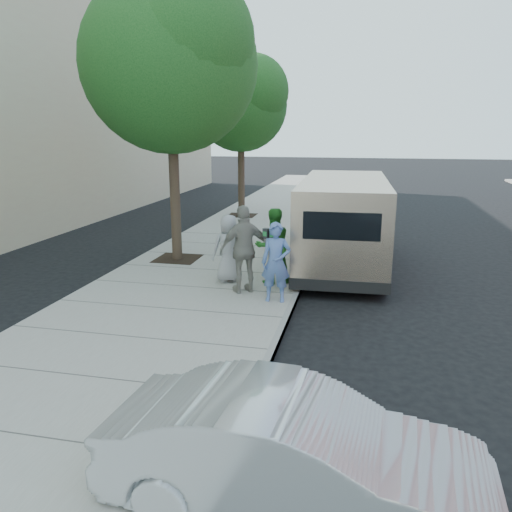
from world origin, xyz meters
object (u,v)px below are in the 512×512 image
person_striped_polo (245,249)px  tree_near (171,57)px  tree_far (242,100)px  van (343,221)px  person_officer (276,262)px  person_green_shirt (273,246)px  person_gray_shirt (229,248)px  parking_meter (269,247)px  sedan (295,456)px

person_striped_polo → tree_near: bearing=-78.2°
tree_far → van: bearing=-56.3°
person_officer → person_striped_polo: 0.93m
person_green_shirt → person_gray_shirt: 1.06m
tree_far → person_officer: (3.33, -10.56, -3.88)m
person_gray_shirt → person_striped_polo: (0.56, -0.72, 0.17)m
person_officer → parking_meter: bearing=112.5°
tree_near → van: (4.55, 0.78, -4.26)m
tree_near → person_striped_polo: 5.67m
sedan → person_gray_shirt: size_ratio=2.35×
tree_far → person_officer: 11.73m
person_green_shirt → sedan: bearing=72.6°
tree_far → person_green_shirt: tree_far is taller
person_green_shirt → person_striped_polo: person_striped_polo is taller
parking_meter → person_striped_polo: bearing=-155.8°
sedan → person_gray_shirt: bearing=24.5°
tree_far → person_striped_polo: bearing=-75.9°
person_officer → tree_near: bearing=135.0°
tree_near → person_officer: (3.33, -2.96, -4.54)m
sedan → person_green_shirt: 7.28m
tree_near → person_green_shirt: bearing=-28.8°
tree_near → tree_far: (-0.00, 7.60, -0.66)m
tree_far → sedan: 17.52m
person_officer → person_striped_polo: person_striped_polo is taller
person_green_shirt → parking_meter: bearing=65.3°
tree_far → person_gray_shirt: size_ratio=3.97×
van → person_officer: bearing=-109.7°
van → person_officer: 3.95m
person_green_shirt → person_gray_shirt: (-1.05, -0.12, -0.08)m
van → person_gray_shirt: size_ratio=4.05×
parking_meter → person_striped_polo: 0.57m
person_officer → tree_far: bearing=104.2°
tree_far → person_gray_shirt: tree_far is taller
van → person_officer: van is taller
person_officer → person_green_shirt: 1.33m
tree_far → person_striped_polo: (2.54, -10.10, -3.75)m
parking_meter → person_officer: bearing=-42.6°
sedan → person_striped_polo: 6.61m
tree_near → person_gray_shirt: (1.98, -1.78, -4.58)m
sedan → person_green_shirt: (-1.53, 7.11, 0.42)m
sedan → person_gray_shirt: (-2.58, 6.99, 0.33)m
tree_far → parking_meter: tree_far is taller
person_officer → person_green_shirt: bearing=99.9°
person_green_shirt → person_striped_polo: bearing=29.9°
van → person_officer: size_ratio=3.88×
tree_near → person_striped_polo: tree_near is taller
tree_near → van: tree_near is taller
tree_far → tree_near: bearing=-90.0°
sedan → person_striped_polo: bearing=22.1°
sedan → person_green_shirt: bearing=16.4°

